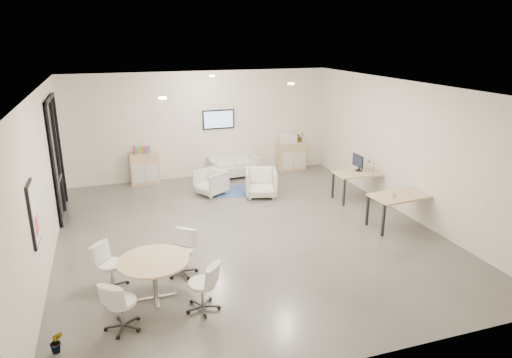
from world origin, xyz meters
The scene contains 21 objects.
room_shell centered at (0.00, 0.00, 1.60)m, with size 9.60×10.60×4.80m.
glass_door centered at (-3.95, 2.51, 1.50)m, with size 0.09×1.90×2.85m.
artwork centered at (-3.97, -1.60, 1.55)m, with size 0.05×0.54×1.04m.
wall_tv centered at (0.50, 4.46, 1.75)m, with size 0.98×0.06×0.58m.
ceiling_spots centered at (-0.20, 0.83, 3.18)m, with size 3.14×4.14×0.03m.
sideboard_left centered at (-1.81, 4.26, 0.46)m, with size 0.82×0.43×0.92m.
sideboard_right centered at (2.84, 4.26, 0.45)m, with size 0.90×0.43×0.90m.
books centered at (-1.85, 4.27, 1.03)m, with size 0.48×0.14×0.22m.
printer centered at (2.73, 4.26, 1.04)m, with size 0.48×0.42×0.31m.
loveseat centered at (0.84, 4.12, 0.30)m, with size 1.54×0.84×0.56m.
blue_rug centered at (0.68, 2.71, 0.01)m, with size 1.44×0.96×0.01m, color #2B4884.
armchair_left centered at (-0.18, 2.73, 0.37)m, with size 0.72×0.67×0.74m, color silver.
armchair_right centered at (1.07, 2.12, 0.42)m, with size 0.81×0.76×0.83m, color silver.
desk_rear centered at (3.53, 1.08, 0.67)m, with size 1.46×0.77×0.75m.
desk_front centered at (3.45, -0.83, 0.70)m, with size 1.56×0.88×0.78m.
monitor centered at (3.48, 1.23, 0.98)m, with size 0.20×0.50×0.44m.
round_table centered at (-2.24, -2.09, 0.63)m, with size 1.17×1.17×0.71m.
meeting_chairs centered at (-2.24, -2.09, 0.41)m, with size 2.17×2.17×0.82m.
plant_cabinet centered at (3.13, 4.28, 1.02)m, with size 0.28×0.31×0.24m, color #3F7F3F.
plant_floor centered at (-3.70, -3.04, 0.08)m, with size 0.19×0.34×0.15m, color #3F7F3F.
cup centered at (3.10, -0.95, 0.84)m, with size 0.11×0.09×0.11m, color white.
Camera 1 is at (-2.76, -8.96, 4.23)m, focal length 32.00 mm.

